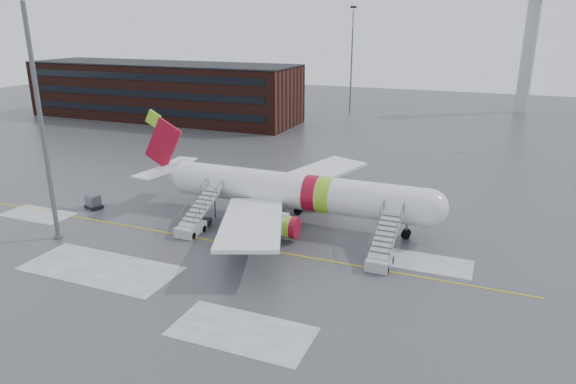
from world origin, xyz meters
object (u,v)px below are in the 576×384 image
at_px(airstair_fwd, 382,252).
at_px(light_mast_near, 36,92).
at_px(pushback_tug, 197,219).
at_px(airstair_aft, 194,222).
at_px(airliner, 287,191).
at_px(uld_container, 93,202).

height_order(airstair_fwd, light_mast_near, light_mast_near).
xyz_separation_m(pushback_tug, light_mast_near, (-11.05, -8.30, 13.88)).
relative_size(airstair_fwd, airstair_aft, 1.00).
relative_size(airliner, light_mast_near, 1.24).
relative_size(airliner, airstair_aft, 4.55).
relative_size(airstair_aft, uld_container, 3.47).
height_order(airstair_aft, light_mast_near, light_mast_near).
distance_m(airstair_fwd, pushback_tug, 20.34).
height_order(uld_container, light_mast_near, light_mast_near).
distance_m(airstair_aft, light_mast_near, 19.10).
distance_m(airstair_aft, uld_container, 14.85).
xyz_separation_m(uld_container, light_mast_near, (2.97, -8.33, 13.80)).
relative_size(pushback_tug, light_mast_near, 0.10).
distance_m(airstair_aft, pushback_tug, 1.82).
relative_size(airstair_aft, light_mast_near, 0.27).
bearing_deg(light_mast_near, airstair_aft, 29.59).
xyz_separation_m(airstair_fwd, pushback_tug, (-20.28, 1.61, -0.42)).
bearing_deg(light_mast_near, airliner, 34.25).
bearing_deg(airstair_aft, uld_container, 173.67).
relative_size(airliner, pushback_tug, 12.83).
distance_m(airstair_fwd, light_mast_near, 34.74).
bearing_deg(airliner, airstair_aft, -139.47).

